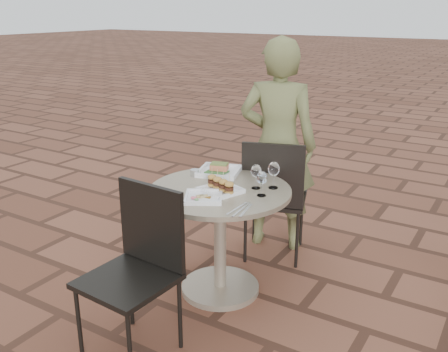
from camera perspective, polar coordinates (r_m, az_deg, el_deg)
The scene contains 13 objects.
ground at distance 3.46m, azimuth 2.27°, elevation -12.93°, with size 60.00×60.00×0.00m, color brown.
cafe_table at distance 3.23m, azimuth -0.45°, elevation -5.56°, with size 0.90×0.90×0.73m.
chair_far at distance 3.64m, azimuth 5.74°, elevation -1.68°, with size 0.56×0.56×0.93m.
chair_near at distance 2.73m, azimuth -9.67°, elevation -9.11°, with size 0.47×0.47×0.93m.
diner at distance 3.82m, azimuth 6.15°, elevation 3.45°, with size 0.59×0.39×1.63m, color brown.
plate_salmon at distance 3.42m, azimuth -0.55°, elevation 0.63°, with size 0.34×0.34×0.07m.
plate_sliders at distance 3.07m, azimuth -0.40°, elevation -1.25°, with size 0.28×0.28×0.14m.
plate_tuna at distance 2.97m, azimuth -2.36°, elevation -2.40°, with size 0.30×0.30×0.03m.
wine_glass_right at distance 3.00m, azimuth 4.35°, elevation -0.31°, with size 0.07×0.07×0.15m.
wine_glass_mid at distance 3.12m, azimuth 3.70°, elevation 0.51°, with size 0.07×0.07×0.16m.
wine_glass_far at distance 3.13m, azimuth 5.71°, elevation 0.74°, with size 0.07×0.07×0.17m.
steel_ramekin at distance 3.37m, azimuth -3.38°, elevation 0.37°, with size 0.06×0.06×0.04m, color silver.
cutlery_set at distance 2.82m, azimuth 1.98°, elevation -3.84°, with size 0.10×0.23×0.00m, color silver, non-canonical shape.
Camera 1 is at (1.43, -2.57, 1.82)m, focal length 40.00 mm.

